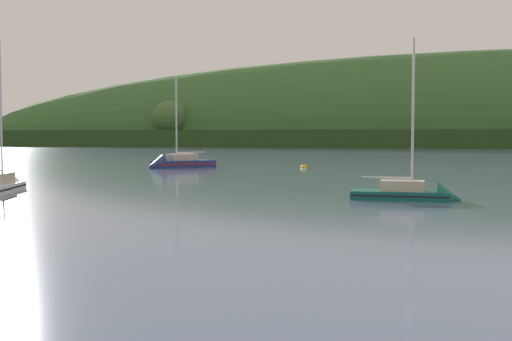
{
  "coord_description": "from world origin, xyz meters",
  "views": [
    {
      "loc": [
        13.74,
        -0.39,
        3.49
      ],
      "look_at": [
        -1.95,
        40.55,
        1.13
      ],
      "focal_mm": 45.15,
      "sensor_mm": 36.0,
      "label": 1
    }
  ],
  "objects": [
    {
      "name": "far_shoreline_hill",
      "position": [
        10.92,
        232.63,
        0.23
      ],
      "size": [
        543.22,
        127.77,
        65.08
      ],
      "rotation": [
        0.0,
        0.0,
        0.07
      ],
      "color": "#27431B",
      "rests_on": "ground"
    },
    {
      "name": "sailboat_near_mooring",
      "position": [
        -19.69,
        62.26,
        0.33
      ],
      "size": [
        6.51,
        7.77,
        10.82
      ],
      "rotation": [
        0.0,
        0.0,
        4.1
      ],
      "color": "navy",
      "rests_on": "ground"
    },
    {
      "name": "sailboat_midwater_white",
      "position": [
        9.32,
        35.3,
        0.21
      ],
      "size": [
        6.02,
        2.55,
        9.68
      ],
      "rotation": [
        0.0,
        0.0,
        0.1
      ],
      "color": "#0F564C",
      "rests_on": "ground"
    },
    {
      "name": "sailboat_outer_reach",
      "position": [
        -15.4,
        31.34,
        0.26
      ],
      "size": [
        4.12,
        6.19,
        10.28
      ],
      "rotation": [
        0.0,
        0.0,
        2.01
      ],
      "color": "white",
      "rests_on": "ground"
    },
    {
      "name": "mooring_buoy_foreground",
      "position": [
        -6.54,
        67.19,
        0.0
      ],
      "size": [
        0.74,
        0.74,
        0.82
      ],
      "color": "yellow",
      "rests_on": "ground"
    }
  ]
}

